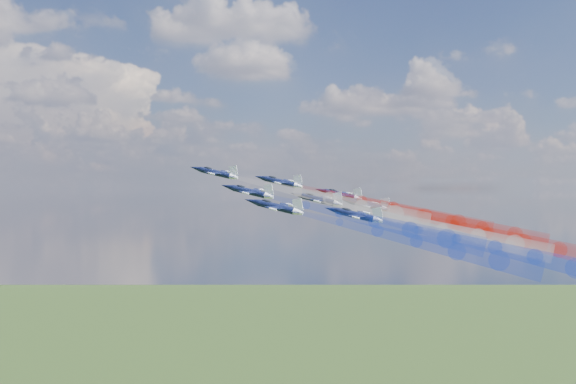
{
  "coord_description": "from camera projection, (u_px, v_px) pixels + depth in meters",
  "views": [
    {
      "loc": [
        -28.53,
        -122.18,
        142.73
      ],
      "look_at": [
        4.14,
        16.26,
        142.0
      ],
      "focal_mm": 42.15,
      "sensor_mm": 36.0,
      "label": 1
    }
  ],
  "objects": [
    {
      "name": "jet_lead",
      "position": [
        216.0,
        173.0,
        146.64
      ],
      "size": [
        15.37,
        14.54,
        6.25
      ],
      "primitive_type": null,
      "rotation": [
        0.22,
        -0.07,
        1.01
      ],
      "color": "black"
    },
    {
      "name": "trail_lead",
      "position": [
        329.0,
        199.0,
        138.84
      ],
      "size": [
        37.33,
        25.04,
        13.01
      ],
      "primitive_type": null,
      "rotation": [
        0.22,
        -0.07,
        1.01
      ],
      "color": "white"
    },
    {
      "name": "jet_inner_left",
      "position": [
        249.0,
        192.0,
        135.88
      ],
      "size": [
        15.37,
        14.54,
        6.25
      ],
      "primitive_type": null,
      "rotation": [
        0.22,
        -0.07,
        1.01
      ],
      "color": "black"
    },
    {
      "name": "trail_inner_left",
      "position": [
        374.0,
        221.0,
        128.07
      ],
      "size": [
        37.33,
        25.04,
        13.01
      ],
      "primitive_type": null,
      "rotation": [
        0.22,
        -0.07,
        1.01
      ],
      "color": "blue"
    },
    {
      "name": "jet_inner_right",
      "position": [
        280.0,
        182.0,
        151.64
      ],
      "size": [
        15.37,
        14.54,
        6.25
      ],
      "primitive_type": null,
      "rotation": [
        0.22,
        -0.07,
        1.01
      ],
      "color": "black"
    },
    {
      "name": "trail_inner_right",
      "position": [
        393.0,
        208.0,
        143.84
      ],
      "size": [
        37.33,
        25.04,
        13.01
      ],
      "primitive_type": null,
      "rotation": [
        0.22,
        -0.07,
        1.01
      ],
      "color": "red"
    },
    {
      "name": "jet_outer_left",
      "position": [
        276.0,
        207.0,
        123.24
      ],
      "size": [
        15.37,
        14.54,
        6.25
      ],
      "primitive_type": null,
      "rotation": [
        0.22,
        -0.07,
        1.01
      ],
      "color": "black"
    },
    {
      "name": "trail_outer_left",
      "position": [
        416.0,
        241.0,
        115.44
      ],
      "size": [
        37.33,
        25.04,
        13.01
      ],
      "primitive_type": null,
      "rotation": [
        0.22,
        -0.07,
        1.01
      ],
      "color": "blue"
    },
    {
      "name": "jet_center_third",
      "position": [
        318.0,
        199.0,
        140.92
      ],
      "size": [
        15.37,
        14.54,
        6.25
      ],
      "primitive_type": null,
      "rotation": [
        0.22,
        -0.07,
        1.01
      ],
      "color": "black"
    },
    {
      "name": "trail_center_third",
      "position": [
        443.0,
        228.0,
        133.12
      ],
      "size": [
        37.33,
        25.04,
        13.01
      ],
      "primitive_type": null,
      "rotation": [
        0.22,
        -0.07,
        1.01
      ],
      "color": "white"
    },
    {
      "name": "jet_outer_right",
      "position": [
        340.0,
        195.0,
        158.54
      ],
      "size": [
        15.37,
        14.54,
        6.25
      ],
      "primitive_type": null,
      "rotation": [
        0.22,
        -0.07,
        1.01
      ],
      "color": "black"
    },
    {
      "name": "trail_outer_right",
      "position": [
        451.0,
        220.0,
        150.74
      ],
      "size": [
        37.33,
        25.04,
        13.01
      ],
      "primitive_type": null,
      "rotation": [
        0.22,
        -0.07,
        1.01
      ],
      "color": "red"
    },
    {
      "name": "jet_rear_left",
      "position": [
        356.0,
        215.0,
        128.86
      ],
      "size": [
        15.37,
        14.54,
        6.25
      ],
      "primitive_type": null,
      "rotation": [
        0.22,
        -0.07,
        1.01
      ],
      "color": "black"
    },
    {
      "name": "trail_rear_left",
      "position": [
        495.0,
        248.0,
        121.05
      ],
      "size": [
        37.33,
        25.04,
        13.01
      ],
      "primitive_type": null,
      "rotation": [
        0.22,
        -0.07,
        1.01
      ],
      "color": "blue"
    },
    {
      "name": "jet_rear_right",
      "position": [
        367.0,
        205.0,
        146.57
      ],
      "size": [
        15.37,
        14.54,
        6.25
      ],
      "primitive_type": null,
      "rotation": [
        0.22,
        -0.07,
        1.01
      ],
      "color": "black"
    },
    {
      "name": "trail_rear_right",
      "position": [
        488.0,
        233.0,
        138.77
      ],
      "size": [
        37.33,
        25.04,
        13.01
      ],
      "primitive_type": null,
      "rotation": [
        0.22,
        -0.07,
        1.01
      ],
      "color": "red"
    }
  ]
}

